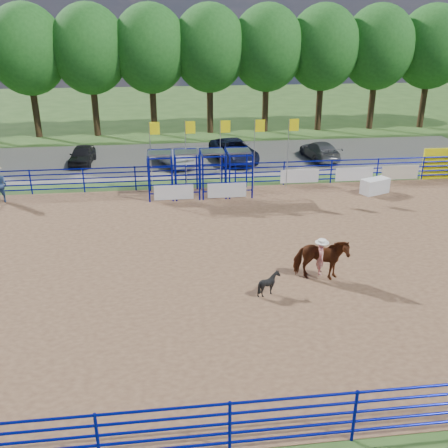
{
  "coord_description": "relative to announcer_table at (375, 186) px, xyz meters",
  "views": [
    {
      "loc": [
        -4.21,
        -18.79,
        9.51
      ],
      "look_at": [
        -1.79,
        1.0,
        1.3
      ],
      "focal_mm": 40.0,
      "sensor_mm": 36.0,
      "label": 1
    }
  ],
  "objects": [
    {
      "name": "ground",
      "position": [
        -7.94,
        -7.77,
        -0.46
      ],
      "size": [
        120.0,
        120.0,
        0.0
      ],
      "primitive_type": "plane",
      "color": "#3E6126",
      "rests_on": "ground"
    },
    {
      "name": "arena_dirt",
      "position": [
        -7.94,
        -7.77,
        -0.45
      ],
      "size": [
        30.0,
        20.0,
        0.02
      ],
      "primitive_type": "cube",
      "color": "brown",
      "rests_on": "ground"
    },
    {
      "name": "gravel_strip",
      "position": [
        -7.94,
        9.23,
        -0.45
      ],
      "size": [
        40.0,
        10.0,
        0.01
      ],
      "primitive_type": "cube",
      "color": "slate",
      "rests_on": "ground"
    },
    {
      "name": "announcer_table",
      "position": [
        0.0,
        0.0,
        0.0
      ],
      "size": [
        1.81,
        1.33,
        0.88
      ],
      "primitive_type": "cube",
      "rotation": [
        0.0,
        0.0,
        0.39
      ],
      "color": "silver",
      "rests_on": "arena_dirt"
    },
    {
      "name": "horse_and_rider",
      "position": [
        -6.32,
        -9.79,
        0.49
      ],
      "size": [
        2.24,
        1.42,
        2.36
      ],
      "color": "#5C2A12",
      "rests_on": "arena_dirt"
    },
    {
      "name": "calf",
      "position": [
        -8.54,
        -10.7,
        0.01
      ],
      "size": [
        0.97,
        0.9,
        0.89
      ],
      "primitive_type": "imported",
      "rotation": [
        0.0,
        0.0,
        1.32
      ],
      "color": "black",
      "rests_on": "arena_dirt"
    },
    {
      "name": "car_a",
      "position": [
        -17.92,
        8.67,
        0.19
      ],
      "size": [
        1.68,
        3.83,
        1.28
      ],
      "primitive_type": "imported",
      "rotation": [
        0.0,
        0.0,
        -0.05
      ],
      "color": "black",
      "rests_on": "gravel_strip"
    },
    {
      "name": "car_b",
      "position": [
        -11.47,
        7.37,
        0.21
      ],
      "size": [
        2.67,
        4.22,
        1.31
      ],
      "primitive_type": "imported",
      "rotation": [
        0.0,
        0.0,
        3.49
      ],
      "color": "#92959A",
      "rests_on": "gravel_strip"
    },
    {
      "name": "car_c",
      "position": [
        -7.21,
        8.19,
        0.31
      ],
      "size": [
        3.37,
        5.8,
        1.52
      ],
      "primitive_type": "imported",
      "rotation": [
        0.0,
        0.0,
        0.16
      ],
      "color": "#161B38",
      "rests_on": "gravel_strip"
    },
    {
      "name": "car_d",
      "position": [
        -0.92,
        7.91,
        0.2
      ],
      "size": [
        2.2,
        4.59,
        1.29
      ],
      "primitive_type": "imported",
      "rotation": [
        0.0,
        0.0,
        3.23
      ],
      "color": "#5B5B5D",
      "rests_on": "gravel_strip"
    },
    {
      "name": "perimeter_fence",
      "position": [
        -7.94,
        -7.77,
        0.29
      ],
      "size": [
        30.1,
        20.1,
        1.5
      ],
      "color": "#070F9A",
      "rests_on": "ground"
    },
    {
      "name": "chute_assembly",
      "position": [
        -9.84,
        1.07,
        0.8
      ],
      "size": [
        19.32,
        2.41,
        4.2
      ],
      "color": "#070F9A",
      "rests_on": "ground"
    },
    {
      "name": "treeline",
      "position": [
        -7.94,
        18.23,
        7.08
      ],
      "size": [
        56.4,
        6.4,
        11.24
      ],
      "color": "#3F2B19",
      "rests_on": "ground"
    }
  ]
}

